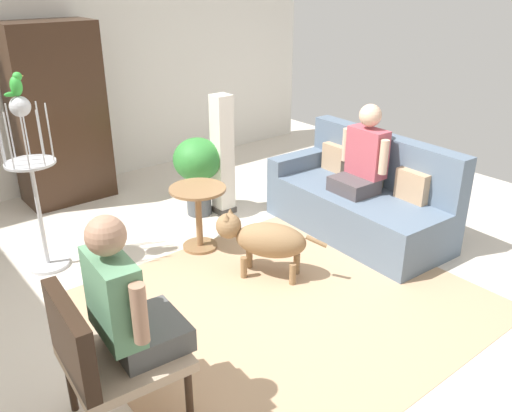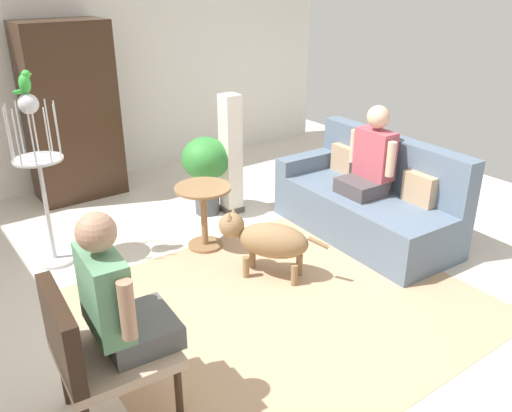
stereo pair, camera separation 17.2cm
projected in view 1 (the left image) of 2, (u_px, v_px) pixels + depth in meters
The scene contains 14 objects.
ground_plane at pixel (259, 298), 4.23m from camera, with size 7.96×7.96×0.00m, color beige.
back_wall at pixel (71, 65), 6.07m from camera, with size 6.74×0.12×2.80m, color silver.
area_rug at pixel (284, 304), 4.14m from camera, with size 2.84×2.52×0.01m, color tan.
couch at pixel (361, 199), 5.21m from camera, with size 0.91×1.84×0.94m.
armchair at pixel (102, 352), 2.83m from camera, with size 0.65×0.64×0.88m.
person_on_couch at pixel (363, 157), 4.99m from camera, with size 0.43×0.55×0.82m.
person_on_armchair at pixel (125, 302), 2.81m from camera, with size 0.48×0.57×0.83m.
round_end_table at pixel (198, 210), 4.85m from camera, with size 0.51×0.51×0.60m.
dog at pixel (264, 239), 4.42m from camera, with size 0.62×0.79×0.56m.
bird_cage_stand at pixel (34, 182), 4.38m from camera, with size 0.40×0.40×1.49m.
parrot at pixel (16, 85), 4.06m from camera, with size 0.17×0.10×0.18m.
potted_plant at pixel (197, 165), 5.49m from camera, with size 0.50×0.50×0.83m.
column_lamp at pixel (223, 156), 5.50m from camera, with size 0.20×0.20×1.26m.
armoire_cabinet at pixel (58, 114), 5.74m from camera, with size 0.92×0.56×1.92m, color #382316.
Camera 1 is at (-2.27, -2.76, 2.37)m, focal length 37.46 mm.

